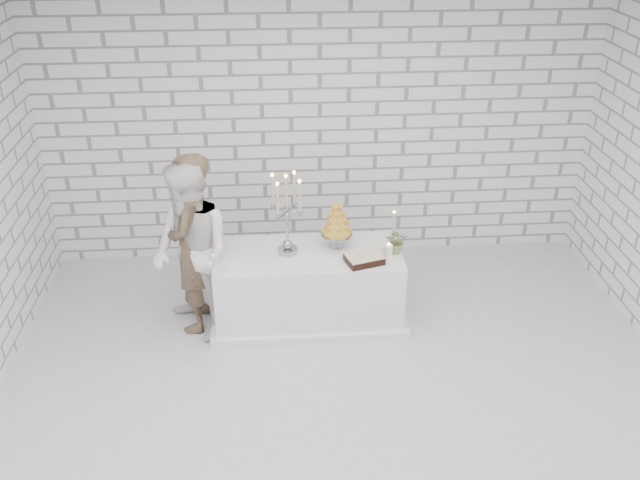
{
  "coord_description": "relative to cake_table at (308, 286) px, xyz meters",
  "views": [
    {
      "loc": [
        -0.52,
        -4.56,
        4.01
      ],
      "look_at": [
        -0.12,
        0.84,
        1.05
      ],
      "focal_mm": 38.25,
      "sensor_mm": 36.0,
      "label": 1
    }
  ],
  "objects": [
    {
      "name": "ground",
      "position": [
        0.21,
        -1.14,
        -0.38
      ],
      "size": [
        6.0,
        5.0,
        0.01
      ],
      "primitive_type": "cube",
      "color": "silver",
      "rests_on": "ground"
    },
    {
      "name": "cake_table",
      "position": [
        0.0,
        0.0,
        0.0
      ],
      "size": [
        1.8,
        0.8,
        0.75
      ],
      "primitive_type": "cube",
      "color": "white",
      "rests_on": "ground"
    },
    {
      "name": "chocolate_cake",
      "position": [
        0.52,
        -0.22,
        0.42
      ],
      "size": [
        0.39,
        0.32,
        0.08
      ],
      "primitive_type": "cube",
      "rotation": [
        0.0,
        0.0,
        0.29
      ],
      "color": "black",
      "rests_on": "cake_table"
    },
    {
      "name": "ceiling",
      "position": [
        0.21,
        -1.14,
        2.62
      ],
      "size": [
        6.0,
        5.0,
        0.01
      ],
      "primitive_type": "cube",
      "color": "white",
      "rests_on": "ground"
    },
    {
      "name": "flowers",
      "position": [
        0.85,
        -0.05,
        0.5
      ],
      "size": [
        0.26,
        0.24,
        0.25
      ],
      "primitive_type": "imported",
      "rotation": [
        0.0,
        0.0,
        -0.23
      ],
      "color": "#547341",
      "rests_on": "cake_table"
    },
    {
      "name": "extra_taper",
      "position": [
        0.85,
        0.16,
        0.54
      ],
      "size": [
        0.06,
        0.06,
        0.32
      ],
      "primitive_type": "cylinder",
      "rotation": [
        0.0,
        0.0,
        -0.04
      ],
      "color": "#BFB796",
      "rests_on": "cake_table"
    },
    {
      "name": "bride",
      "position": [
        -1.09,
        -0.15,
        0.5
      ],
      "size": [
        1.02,
        1.08,
        1.76
      ],
      "primitive_type": "imported",
      "rotation": [
        0.0,
        0.0,
        -1.0
      ],
      "color": "white",
      "rests_on": "ground"
    },
    {
      "name": "pillar_candle",
      "position": [
        0.76,
        -0.11,
        0.44
      ],
      "size": [
        0.09,
        0.09,
        0.12
      ],
      "primitive_type": "cylinder",
      "rotation": [
        0.0,
        0.0,
        0.19
      ],
      "color": "white",
      "rests_on": "cake_table"
    },
    {
      "name": "wall_back",
      "position": [
        0.21,
        1.36,
        1.12
      ],
      "size": [
        6.0,
        0.01,
        3.0
      ],
      "primitive_type": "cube",
      "color": "white",
      "rests_on": "ground"
    },
    {
      "name": "groom",
      "position": [
        -1.09,
        -0.02,
        0.53
      ],
      "size": [
        0.5,
        0.7,
        1.8
      ],
      "primitive_type": "imported",
      "rotation": [
        0.0,
        0.0,
        -1.69
      ],
      "color": "#3A2B1D",
      "rests_on": "ground"
    },
    {
      "name": "croquembouche",
      "position": [
        0.29,
        0.1,
        0.62
      ],
      "size": [
        0.38,
        0.38,
        0.49
      ],
      "primitive_type": null,
      "rotation": [
        0.0,
        0.0,
        0.24
      ],
      "color": "#AE7B21",
      "rests_on": "cake_table"
    },
    {
      "name": "candelabra",
      "position": [
        -0.2,
        0.01,
        0.79
      ],
      "size": [
        0.39,
        0.39,
        0.82
      ],
      "primitive_type": null,
      "rotation": [
        0.0,
        0.0,
        0.2
      ],
      "color": "#92929C",
      "rests_on": "cake_table"
    }
  ]
}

